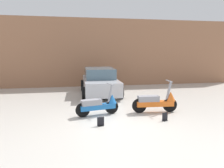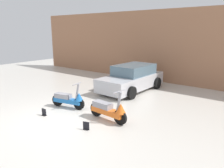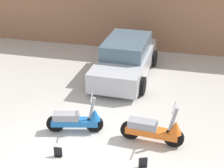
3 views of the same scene
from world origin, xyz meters
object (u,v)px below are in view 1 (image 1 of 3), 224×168
scooter_front_left (99,104)px  placard_near_left_scooter (101,122)px  placard_near_right_scooter (165,117)px  car_rear_left (100,82)px  scooter_front_right (157,101)px

scooter_front_left → placard_near_left_scooter: size_ratio=5.72×
placard_near_left_scooter → placard_near_right_scooter: (2.03, 0.10, 0.00)m
scooter_front_left → car_rear_left: size_ratio=0.38×
placard_near_left_scooter → placard_near_right_scooter: same height
placard_near_left_scooter → placard_near_right_scooter: 2.03m
scooter_front_left → placard_near_right_scooter: bearing=-40.7°
scooter_front_right → car_rear_left: 4.10m
placard_near_right_scooter → scooter_front_left: bearing=152.1°
scooter_front_left → placard_near_right_scooter: 2.18m
scooter_front_right → placard_near_right_scooter: scooter_front_right is taller
scooter_front_right → car_rear_left: car_rear_left is taller
placard_near_left_scooter → scooter_front_right: bearing=26.7°
car_rear_left → placard_near_right_scooter: car_rear_left is taller
placard_near_left_scooter → placard_near_right_scooter: size_ratio=1.00×
scooter_front_right → car_rear_left: bearing=115.8°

